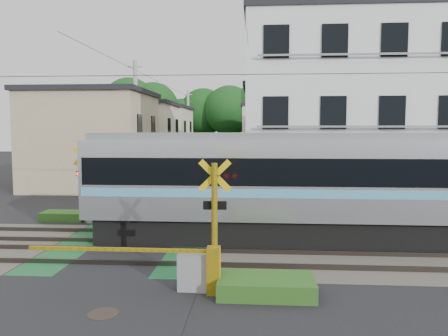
# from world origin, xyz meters

# --- Properties ---
(ground) EXTENTS (120.00, 120.00, 0.00)m
(ground) POSITION_xyz_m (0.00, 0.00, 0.00)
(ground) COLOR black
(track_bed) EXTENTS (120.00, 120.00, 0.14)m
(track_bed) POSITION_xyz_m (0.00, 0.00, 0.04)
(track_bed) COLOR #47423A
(track_bed) RESTS_ON ground
(commuter_train) EXTENTS (17.63, 2.78, 3.66)m
(commuter_train) POSITION_xyz_m (7.13, 1.20, 1.94)
(commuter_train) COLOR black
(commuter_train) RESTS_ON ground
(crossing_signal_near) EXTENTS (4.74, 0.65, 3.09)m
(crossing_signal_near) POSITION_xyz_m (2.59, -3.65, 0.71)
(crossing_signal_near) COLOR yellow
(crossing_signal_near) RESTS_ON ground
(crossing_signal_far) EXTENTS (4.74, 0.65, 3.09)m
(crossing_signal_far) POSITION_xyz_m (-2.59, 3.65, 0.71)
(crossing_signal_far) COLOR yellow
(crossing_signal_far) RESTS_ON ground
(apartment_block) EXTENTS (10.20, 8.36, 9.30)m
(apartment_block) POSITION_xyz_m (8.50, 9.49, 4.66)
(apartment_block) COLOR white
(apartment_block) RESTS_ON ground
(houses_row) EXTENTS (22.07, 31.35, 6.80)m
(houses_row) POSITION_xyz_m (0.25, 25.92, 3.24)
(houses_row) COLOR tan
(houses_row) RESTS_ON ground
(tree_hill) EXTENTS (40.00, 11.31, 11.71)m
(tree_hill) POSITION_xyz_m (0.13, 49.22, 5.68)
(tree_hill) COLOR #174617
(tree_hill) RESTS_ON ground
(catenary) EXTENTS (60.00, 5.04, 7.00)m
(catenary) POSITION_xyz_m (6.00, 0.03, 3.70)
(catenary) COLOR #2D2D33
(catenary) RESTS_ON ground
(utility_poles) EXTENTS (7.90, 42.00, 8.00)m
(utility_poles) POSITION_xyz_m (-1.05, 23.01, 4.08)
(utility_poles) COLOR #A5A5A0
(utility_poles) RESTS_ON ground
(pedestrian) EXTENTS (0.76, 0.63, 1.79)m
(pedestrian) POSITION_xyz_m (0.35, 31.34, 0.90)
(pedestrian) COLOR #262630
(pedestrian) RESTS_ON ground
(manhole_cover) EXTENTS (0.64, 0.64, 0.02)m
(manhole_cover) POSITION_xyz_m (0.85, -5.13, 0.01)
(manhole_cover) COLOR #2D261E
(manhole_cover) RESTS_ON ground
(weed_patches) EXTENTS (10.25, 8.80, 0.40)m
(weed_patches) POSITION_xyz_m (1.76, -0.09, 0.18)
(weed_patches) COLOR #2D5E1E
(weed_patches) RESTS_ON ground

